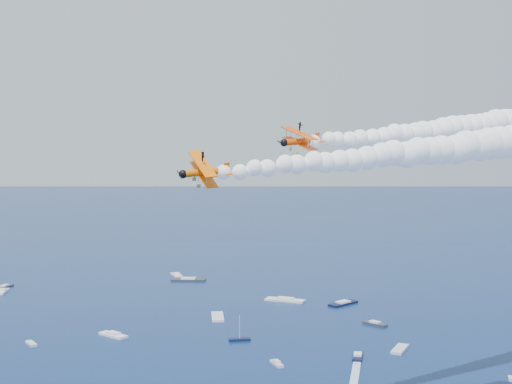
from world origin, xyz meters
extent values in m
cube|color=black|center=(29.51, 78.54, 0.35)|extent=(4.94, 8.42, 0.70)
cube|color=#313542|center=(-87.06, 185.66, 0.35)|extent=(5.65, 9.07, 0.70)
cube|color=silver|center=(-60.22, 101.68, 0.35)|extent=(4.22, 5.81, 0.70)
cube|color=silver|center=(6.84, 74.94, 0.35)|extent=(3.05, 5.83, 0.70)
cube|color=silver|center=(21.25, 148.42, 0.35)|extent=(15.08, 11.18, 0.70)
cube|color=silver|center=(-18.11, 203.14, 0.35)|extent=(5.63, 11.13, 0.70)
cube|color=#2E313D|center=(44.09, 111.11, 0.35)|extent=(7.02, 7.93, 0.70)
cube|color=#0E1733|center=(-0.48, 98.61, 0.35)|extent=(6.40, 2.38, 0.70)
cube|color=silver|center=(42.96, 83.68, 0.35)|extent=(7.68, 9.71, 0.70)
cube|color=#292F37|center=(-13.12, 191.84, 0.35)|extent=(15.07, 7.09, 0.70)
cube|color=white|center=(-37.59, 107.93, 0.35)|extent=(9.23, 9.34, 0.70)
cube|color=white|center=(-85.90, 176.85, 0.35)|extent=(3.60, 10.07, 0.70)
cube|color=silver|center=(-5.10, 126.52, 0.35)|extent=(4.29, 12.31, 0.70)
cube|color=black|center=(41.11, 140.36, 0.35)|extent=(12.29, 10.49, 0.70)
camera|label=1|loc=(-19.75, -98.33, 56.42)|focal=48.26mm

